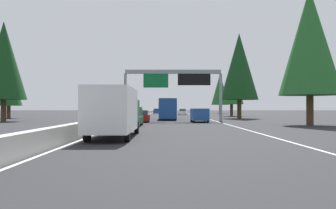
# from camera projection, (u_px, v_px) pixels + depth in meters

# --- Properties ---
(ground_plane) EXTENTS (320.00, 320.00, 0.00)m
(ground_plane) POSITION_uv_depth(u_px,v_px,m) (138.00, 118.00, 61.13)
(ground_plane) COLOR #262628
(median_barrier) EXTENTS (180.00, 0.56, 0.90)m
(median_barrier) POSITION_uv_depth(u_px,v_px,m) (144.00, 113.00, 81.14)
(median_barrier) COLOR #ADAAA3
(median_barrier) RESTS_ON ground
(shoulder_stripe_right) EXTENTS (160.00, 0.16, 0.01)m
(shoulder_stripe_right) POSITION_uv_depth(u_px,v_px,m) (199.00, 116.00, 71.18)
(shoulder_stripe_right) COLOR silver
(shoulder_stripe_right) RESTS_ON ground
(shoulder_stripe_median) EXTENTS (160.00, 0.16, 0.01)m
(shoulder_stripe_median) POSITION_uv_depth(u_px,v_px,m) (143.00, 116.00, 71.14)
(shoulder_stripe_median) COLOR silver
(shoulder_stripe_median) RESTS_ON ground
(sign_gantry_overhead) EXTENTS (0.50, 12.68, 6.67)m
(sign_gantry_overhead) POSITION_uv_depth(u_px,v_px,m) (174.00, 80.00, 45.09)
(sign_gantry_overhead) COLOR gray
(sign_gantry_overhead) RESTS_ON ground
(box_truck_distant_a) EXTENTS (8.50, 2.40, 2.95)m
(box_truck_distant_a) POSITION_uv_depth(u_px,v_px,m) (115.00, 111.00, 21.14)
(box_truck_distant_a) COLOR white
(box_truck_distant_a) RESTS_ON ground
(minivan_distant_b) EXTENTS (5.00, 1.95, 1.69)m
(minivan_distant_b) POSITION_uv_depth(u_px,v_px,m) (199.00, 114.00, 43.52)
(minivan_distant_b) COLOR #1E4793
(minivan_distant_b) RESTS_ON ground
(sedan_far_right) EXTENTS (4.40, 1.80, 1.47)m
(sedan_far_right) POSITION_uv_depth(u_px,v_px,m) (142.00, 117.00, 43.65)
(sedan_far_right) COLOR maroon
(sedan_far_right) RESTS_ON ground
(sedan_near_center) EXTENTS (4.40, 1.80, 1.47)m
(sedan_near_center) POSITION_uv_depth(u_px,v_px,m) (182.00, 112.00, 85.14)
(sedan_near_center) COLOR white
(sedan_near_center) RESTS_ON ground
(bus_mid_right) EXTENTS (11.50, 2.55, 3.10)m
(bus_mid_right) POSITION_uv_depth(u_px,v_px,m) (168.00, 108.00, 53.69)
(bus_mid_right) COLOR #1E4793
(bus_mid_right) RESTS_ON ground
(pickup_mid_left) EXTENTS (5.60, 2.00, 1.86)m
(pickup_mid_left) POSITION_uv_depth(u_px,v_px,m) (132.00, 117.00, 34.76)
(pickup_mid_left) COLOR #2D6B38
(pickup_mid_left) RESTS_ON ground
(sedan_far_center) EXTENTS (4.40, 1.80, 1.47)m
(sedan_far_center) POSITION_uv_depth(u_px,v_px,m) (156.00, 111.00, 104.63)
(sedan_far_center) COLOR #1E4793
(sedan_far_center) RESTS_ON ground
(conifer_right_near) EXTENTS (6.10, 6.10, 13.86)m
(conifer_right_near) POSITION_uv_depth(u_px,v_px,m) (310.00, 42.00, 35.04)
(conifer_right_near) COLOR #4C3823
(conifer_right_near) RESTS_ON ground
(conifer_right_mid) EXTENTS (6.16, 6.16, 14.00)m
(conifer_right_mid) POSITION_uv_depth(u_px,v_px,m) (239.00, 67.00, 57.28)
(conifer_right_mid) COLOR #4C3823
(conifer_right_mid) RESTS_ON ground
(conifer_right_far) EXTENTS (4.98, 4.98, 11.33)m
(conifer_right_far) POSITION_uv_depth(u_px,v_px,m) (231.00, 83.00, 72.64)
(conifer_right_far) COLOR #4C3823
(conifer_right_far) RESTS_ON ground
(conifer_right_distant) EXTENTS (5.17, 5.17, 11.76)m
(conifer_right_distant) POSITION_uv_depth(u_px,v_px,m) (220.00, 89.00, 102.79)
(conifer_right_distant) COLOR #4C3823
(conifer_right_distant) RESTS_ON ground
(conifer_left_near) EXTENTS (5.70, 5.70, 12.95)m
(conifer_left_near) POSITION_uv_depth(u_px,v_px,m) (4.00, 60.00, 45.01)
(conifer_left_near) COLOR #4C3823
(conifer_left_near) RESTS_ON ground
(conifer_left_mid) EXTENTS (4.22, 4.22, 9.59)m
(conifer_left_mid) POSITION_uv_depth(u_px,v_px,m) (9.00, 83.00, 57.34)
(conifer_left_mid) COLOR #4C3823
(conifer_left_mid) RESTS_ON ground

